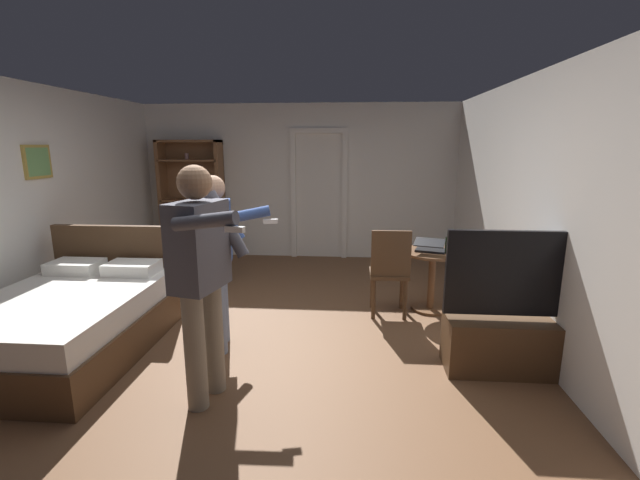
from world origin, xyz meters
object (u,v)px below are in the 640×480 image
object	(u,v)px
suitcase_dark	(204,268)
suitcase_small	(208,255)
bed	(72,319)
laptop	(430,247)
person_blue_shirt	(201,269)
wooden_chair	(390,269)
person_striped_shirt	(217,251)
tv_flatscreen	(515,332)
side_table	(432,270)
bottle_on_table	(448,245)
bookshelf	(193,195)

from	to	relation	value
suitcase_dark	suitcase_small	size ratio (longest dim) A/B	1.13
bed	laptop	distance (m)	3.66
person_blue_shirt	bed	bearing A→B (deg)	156.10
laptop	wooden_chair	bearing A→B (deg)	-158.28
person_blue_shirt	person_striped_shirt	size ratio (longest dim) A/B	1.08
tv_flatscreen	bed	bearing A→B (deg)	178.95
suitcase_small	suitcase_dark	bearing A→B (deg)	-60.64
bed	side_table	size ratio (longest dim) A/B	2.75
wooden_chair	suitcase_dark	bearing A→B (deg)	155.20
bottle_on_table	suitcase_dark	xyz separation A→B (m)	(-3.13, 1.01, -0.62)
tv_flatscreen	person_blue_shirt	world-z (taller)	person_blue_shirt
laptop	bottle_on_table	size ratio (longest dim) A/B	1.84
bookshelf	tv_flatscreen	xyz separation A→B (m)	(4.02, -3.49, -0.71)
bed	person_striped_shirt	xyz separation A→B (m)	(1.35, 0.18, 0.63)
side_table	person_striped_shirt	bearing A→B (deg)	-152.96
bed	person_blue_shirt	distance (m)	1.79
bottle_on_table	person_blue_shirt	xyz separation A→B (m)	(-2.11, -1.85, 0.22)
bookshelf	side_table	world-z (taller)	bookshelf
suitcase_small	bed	bearing A→B (deg)	-81.27
side_table	suitcase_small	xyz separation A→B (m)	(-3.10, 1.41, -0.25)
laptop	suitcase_dark	size ratio (longest dim) A/B	0.76
laptop	suitcase_small	size ratio (longest dim) A/B	0.86
person_blue_shirt	person_striped_shirt	distance (m)	0.86
bookshelf	laptop	xyz separation A→B (m)	(3.52, -2.20, -0.30)
person_striped_shirt	bed	bearing A→B (deg)	-172.52
tv_flatscreen	bookshelf	bearing A→B (deg)	139.03
bottle_on_table	laptop	bearing A→B (deg)	168.02
bottle_on_table	person_blue_shirt	distance (m)	2.81
suitcase_dark	bottle_on_table	bearing A→B (deg)	-14.12
bookshelf	suitcase_small	xyz separation A→B (m)	(0.47, -0.75, -0.83)
bed	person_blue_shirt	world-z (taller)	person_blue_shirt
tv_flatscreen	side_table	xyz separation A→B (m)	(-0.45, 1.33, 0.13)
side_table	suitcase_small	distance (m)	3.41
bed	tv_flatscreen	world-z (taller)	tv_flatscreen
laptop	person_striped_shirt	xyz separation A→B (m)	(-2.08, -1.04, 0.18)
bookshelf	suitcase_dark	size ratio (longest dim) A/B	3.62
bottle_on_table	person_striped_shirt	xyz separation A→B (m)	(-2.26, -1.00, 0.14)
suitcase_dark	suitcase_small	bearing A→B (deg)	106.51
wooden_chair	person_striped_shirt	world-z (taller)	person_striped_shirt
tv_flatscreen	wooden_chair	world-z (taller)	tv_flatscreen
bed	bottle_on_table	size ratio (longest dim) A/B	8.62
laptop	person_blue_shirt	distance (m)	2.71
person_blue_shirt	bottle_on_table	bearing A→B (deg)	41.22
bed	person_striped_shirt	distance (m)	1.50
bed	laptop	world-z (taller)	bed
wooden_chair	person_striped_shirt	bearing A→B (deg)	-152.08
bookshelf	person_blue_shirt	world-z (taller)	bookshelf
bookshelf	wooden_chair	size ratio (longest dim) A/B	1.97
bottle_on_table	person_striped_shirt	distance (m)	2.48
bookshelf	suitcase_dark	distance (m)	1.62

